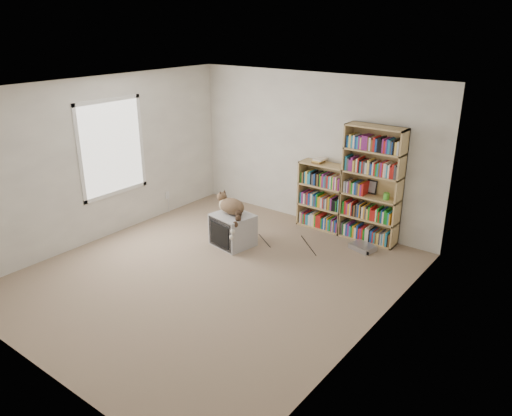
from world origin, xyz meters
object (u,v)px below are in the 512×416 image
Objects in this scene: cat at (232,210)px; bookcase_short at (323,198)px; dvd_player at (363,247)px; bookcase_tall at (372,188)px; crt_tv at (233,230)px.

bookcase_short is at bearing 69.67° from cat.
cat is 0.58× the size of bookcase_short.
bookcase_short is 3.10× the size of dvd_player.
cat is at bearing -137.14° from bookcase_tall.
bookcase_short reaches higher than dvd_player.
cat is 1.63m from bookcase_short.
crt_tv is 0.34m from cat.
bookcase_tall is 0.92m from dvd_player.
crt_tv is 1.01× the size of cat.
cat is at bearing -83.40° from crt_tv.
crt_tv is 1.63m from bookcase_short.
crt_tv is 1.98m from dvd_player.
bookcase_short is at bearing 172.56° from dvd_player.
crt_tv reaches higher than dvd_player.
bookcase_tall is (1.57, 1.46, 0.28)m from cat.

